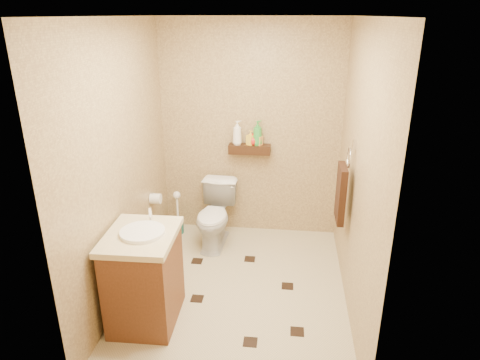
# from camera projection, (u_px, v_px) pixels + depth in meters

# --- Properties ---
(ground) EXTENTS (2.50, 2.50, 0.00)m
(ground) POSITION_uv_depth(u_px,v_px,m) (237.00, 290.00, 4.01)
(ground) COLOR #CAB794
(ground) RESTS_ON ground
(wall_back) EXTENTS (2.00, 0.04, 2.40)m
(wall_back) POSITION_uv_depth(u_px,v_px,m) (250.00, 131.00, 4.73)
(wall_back) COLOR tan
(wall_back) RESTS_ON ground
(wall_front) EXTENTS (2.00, 0.04, 2.40)m
(wall_front) POSITION_uv_depth(u_px,v_px,m) (209.00, 244.00, 2.42)
(wall_front) COLOR tan
(wall_front) RESTS_ON ground
(wall_left) EXTENTS (0.04, 2.50, 2.40)m
(wall_left) POSITION_uv_depth(u_px,v_px,m) (121.00, 165.00, 3.69)
(wall_left) COLOR tan
(wall_left) RESTS_ON ground
(wall_right) EXTENTS (0.04, 2.50, 2.40)m
(wall_right) POSITION_uv_depth(u_px,v_px,m) (358.00, 174.00, 3.47)
(wall_right) COLOR tan
(wall_right) RESTS_ON ground
(ceiling) EXTENTS (2.00, 2.50, 0.02)m
(ceiling) POSITION_uv_depth(u_px,v_px,m) (236.00, 16.00, 3.14)
(ceiling) COLOR white
(ceiling) RESTS_ON wall_back
(wall_shelf) EXTENTS (0.46, 0.14, 0.10)m
(wall_shelf) POSITION_uv_depth(u_px,v_px,m) (249.00, 149.00, 4.72)
(wall_shelf) COLOR #361D0E
(wall_shelf) RESTS_ON wall_back
(floor_accents) EXTENTS (1.14, 1.33, 0.01)m
(floor_accents) POSITION_uv_depth(u_px,v_px,m) (245.00, 293.00, 3.96)
(floor_accents) COLOR black
(floor_accents) RESTS_ON ground
(toilet) EXTENTS (0.43, 0.70, 0.70)m
(toilet) POSITION_uv_depth(u_px,v_px,m) (215.00, 216.00, 4.69)
(toilet) COLOR white
(toilet) RESTS_ON ground
(vanity) EXTENTS (0.56, 0.68, 0.94)m
(vanity) POSITION_uv_depth(u_px,v_px,m) (144.00, 276.00, 3.49)
(vanity) COLOR brown
(vanity) RESTS_ON ground
(toilet_brush) EXTENTS (0.12, 0.12, 0.53)m
(toilet_brush) POSITION_uv_depth(u_px,v_px,m) (178.00, 218.00, 4.99)
(toilet_brush) COLOR #186258
(toilet_brush) RESTS_ON ground
(towel_ring) EXTENTS (0.12, 0.30, 0.76)m
(towel_ring) POSITION_uv_depth(u_px,v_px,m) (342.00, 191.00, 3.80)
(towel_ring) COLOR silver
(towel_ring) RESTS_ON wall_right
(toilet_paper) EXTENTS (0.12, 0.11, 0.12)m
(toilet_paper) POSITION_uv_depth(u_px,v_px,m) (156.00, 199.00, 4.50)
(toilet_paper) COLOR white
(toilet_paper) RESTS_ON wall_left
(bottle_a) EXTENTS (0.14, 0.14, 0.27)m
(bottle_a) POSITION_uv_depth(u_px,v_px,m) (237.00, 133.00, 4.67)
(bottle_a) COLOR white
(bottle_a) RESTS_ON wall_shelf
(bottle_b) EXTENTS (0.10, 0.10, 0.16)m
(bottle_b) POSITION_uv_depth(u_px,v_px,m) (251.00, 138.00, 4.68)
(bottle_b) COLOR yellow
(bottle_b) RESTS_ON wall_shelf
(bottle_c) EXTENTS (0.11, 0.11, 0.13)m
(bottle_c) POSITION_uv_depth(u_px,v_px,m) (253.00, 139.00, 4.68)
(bottle_c) COLOR red
(bottle_c) RESTS_ON wall_shelf
(bottle_d) EXTENTS (0.15, 0.15, 0.27)m
(bottle_d) POSITION_uv_depth(u_px,v_px,m) (257.00, 133.00, 4.65)
(bottle_d) COLOR green
(bottle_d) RESTS_ON wall_shelf
(bottle_e) EXTENTS (0.09, 0.10, 0.15)m
(bottle_e) POSITION_uv_depth(u_px,v_px,m) (259.00, 138.00, 4.67)
(bottle_e) COLOR #E6A34C
(bottle_e) RESTS_ON wall_shelf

